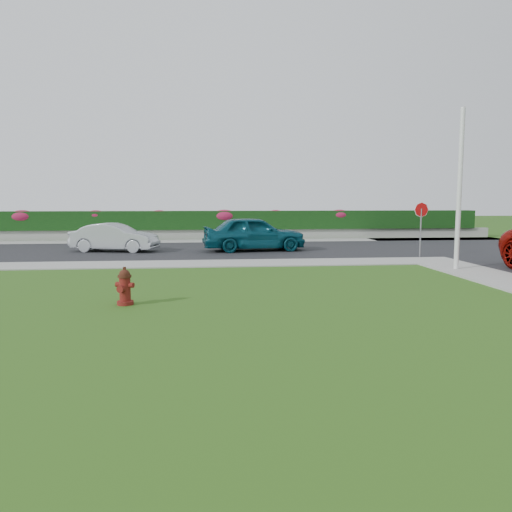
{
  "coord_description": "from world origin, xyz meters",
  "views": [
    {
      "loc": [
        -1.77,
        -9.4,
        2.38
      ],
      "look_at": [
        -0.43,
        3.58,
        0.9
      ],
      "focal_mm": 35.0,
      "sensor_mm": 36.0,
      "label": 1
    }
  ],
  "objects": [
    {
      "name": "sidewalk_beyond",
      "position": [
        -1.0,
        19.0,
        0.02
      ],
      "size": [
        34.0,
        2.0,
        0.04
      ],
      "primitive_type": "cube",
      "color": "gray",
      "rests_on": "ground"
    },
    {
      "name": "street_far",
      "position": [
        -5.0,
        14.0,
        0.02
      ],
      "size": [
        26.0,
        8.0,
        0.04
      ],
      "primitive_type": "cube",
      "color": "black",
      "rests_on": "ground"
    },
    {
      "name": "flower_clump_e",
      "position": [
        2.5,
        20.5,
        1.49
      ],
      "size": [
        1.03,
        0.66,
        0.52
      ],
      "primitive_type": "ellipsoid",
      "color": "#BC203F",
      "rests_on": "hedge"
    },
    {
      "name": "flower_clump_b",
      "position": [
        -8.07,
        20.5,
        1.47
      ],
      "size": [
        1.15,
        0.74,
        0.57
      ],
      "primitive_type": "ellipsoid",
      "color": "#BC203F",
      "rests_on": "hedge"
    },
    {
      "name": "retaining_wall",
      "position": [
        -1.0,
        20.5,
        0.3
      ],
      "size": [
        34.0,
        0.4,
        0.6
      ],
      "primitive_type": "cube",
      "color": "gray",
      "rests_on": "ground"
    },
    {
      "name": "stop_sign",
      "position": [
        6.99,
        10.1,
        1.67
      ],
      "size": [
        0.62,
        0.08,
        2.28
      ],
      "rotation": [
        0.0,
        0.0,
        -0.3
      ],
      "color": "slate",
      "rests_on": "ground"
    },
    {
      "name": "hedge",
      "position": [
        -1.0,
        20.6,
        1.15
      ],
      "size": [
        32.0,
        0.9,
        1.1
      ],
      "primitive_type": "cube",
      "color": "black",
      "rests_on": "retaining_wall"
    },
    {
      "name": "flower_clump_d",
      "position": [
        -0.6,
        20.5,
        1.41
      ],
      "size": [
        1.47,
        0.95,
        0.74
      ],
      "primitive_type": "ellipsoid",
      "color": "#BC203F",
      "rests_on": "hedge"
    },
    {
      "name": "flower_clump_a",
      "position": [
        -12.19,
        20.5,
        1.41
      ],
      "size": [
        1.45,
        0.93,
        0.72
      ],
      "primitive_type": "ellipsoid",
      "color": "#BC203F",
      "rests_on": "hedge"
    },
    {
      "name": "flower_clump_c",
      "position": [
        -4.45,
        20.5,
        1.49
      ],
      "size": [
        1.06,
        0.68,
        0.53
      ],
      "primitive_type": "ellipsoid",
      "color": "#BC203F",
      "rests_on": "hedge"
    },
    {
      "name": "fire_hydrant",
      "position": [
        -3.59,
        1.99,
        0.41
      ],
      "size": [
        0.45,
        0.43,
        0.87
      ],
      "rotation": [
        0.0,
        0.0,
        -0.37
      ],
      "color": "#4D0C0C",
      "rests_on": "ground"
    },
    {
      "name": "curb_corner",
      "position": [
        7.0,
        9.0,
        0.02
      ],
      "size": [
        2.0,
        2.0,
        0.04
      ],
      "primitive_type": "cube",
      "color": "gray",
      "rests_on": "ground"
    },
    {
      "name": "sedan_teal",
      "position": [
        0.47,
        13.31,
        0.83
      ],
      "size": [
        4.84,
        2.38,
        1.59
      ],
      "primitive_type": "imported",
      "rotation": [
        0.0,
        0.0,
        1.68
      ],
      "color": "#0B4655",
      "rests_on": "street_far"
    },
    {
      "name": "ground",
      "position": [
        0.0,
        0.0,
        0.0
      ],
      "size": [
        120.0,
        120.0,
        0.0
      ],
      "primitive_type": "plane",
      "color": "black",
      "rests_on": "ground"
    },
    {
      "name": "sedan_silver",
      "position": [
        -5.83,
        13.6,
        0.68
      ],
      "size": [
        4.07,
        2.21,
        1.27
      ],
      "primitive_type": "imported",
      "rotation": [
        0.0,
        0.0,
        1.34
      ],
      "color": "#B0B3B8",
      "rests_on": "street_far"
    },
    {
      "name": "sidewalk_far",
      "position": [
        -6.0,
        9.0,
        0.02
      ],
      "size": [
        24.0,
        2.0,
        0.04
      ],
      "primitive_type": "cube",
      "color": "gray",
      "rests_on": "ground"
    },
    {
      "name": "flower_clump_f",
      "position": [
        6.44,
        20.5,
        1.45
      ],
      "size": [
        1.27,
        0.82,
        0.64
      ],
      "primitive_type": "ellipsoid",
      "color": "#BC203F",
      "rests_on": "hedge"
    },
    {
      "name": "utility_pole",
      "position": [
        6.73,
        6.63,
        2.7
      ],
      "size": [
        0.16,
        0.16,
        5.4
      ],
      "primitive_type": "cylinder",
      "color": "silver",
      "rests_on": "ground"
    }
  ]
}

